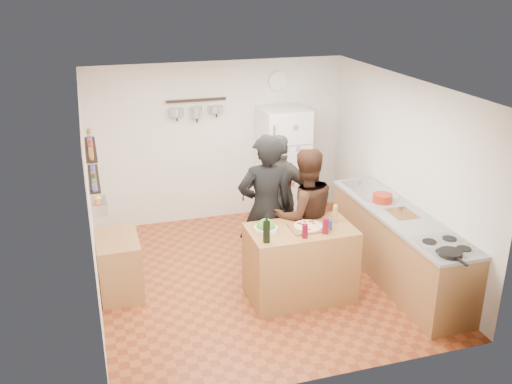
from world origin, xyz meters
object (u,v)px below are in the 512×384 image
object	(u,v)px
wine_bottle	(267,232)
person_center	(304,216)
salt_canister	(329,225)
person_left	(266,209)
salad_bowl	(266,229)
side_table	(119,265)
person_back	(279,198)
pepper_mill	(335,215)
skillet	(450,253)
wall_clock	(278,81)
counter_run	(398,247)
prep_island	(300,263)
red_bowl	(382,198)
fridge	(283,164)

from	to	relation	value
wine_bottle	person_center	xyz separation A→B (m)	(0.71, 0.64, -0.16)
salt_canister	person_left	distance (m)	0.87
salad_bowl	side_table	size ratio (longest dim) A/B	0.34
person_left	side_table	xyz separation A→B (m)	(-1.82, 0.21, -0.60)
person_back	wine_bottle	bearing A→B (deg)	93.05
person_left	person_center	size ratio (longest dim) A/B	1.11
pepper_mill	skillet	size ratio (longest dim) A/B	0.72
skillet	wall_clock	bearing A→B (deg)	99.72
salt_canister	counter_run	size ratio (longest dim) A/B	0.05
pepper_mill	salt_canister	bearing A→B (deg)	-131.42
prep_island	wall_clock	xyz separation A→B (m)	(0.61, 2.68, 1.69)
red_bowl	fridge	size ratio (longest dim) A/B	0.14
salt_canister	counter_run	distance (m)	1.19
person_back	wall_clock	xyz separation A→B (m)	(0.51, 1.62, 1.27)
fridge	pepper_mill	bearing A→B (deg)	-93.91
wall_clock	salt_canister	bearing A→B (deg)	-96.26
pepper_mill	person_center	world-z (taller)	person_center
prep_island	salt_canister	size ratio (longest dim) A/B	10.19
salad_bowl	counter_run	bearing A→B (deg)	0.02
prep_island	pepper_mill	bearing A→B (deg)	6.34
salt_canister	person_back	xyz separation A→B (m)	(-0.20, 1.18, -0.09)
person_left	person_center	distance (m)	0.50
prep_island	person_center	size ratio (longest dim) A/B	0.72
wall_clock	side_table	xyz separation A→B (m)	(-2.69, -1.93, -1.78)
wine_bottle	skillet	xyz separation A→B (m)	(1.76, -0.89, -0.09)
prep_island	skillet	bearing A→B (deg)	-41.53
salt_canister	counter_run	xyz separation A→B (m)	(1.06, 0.17, -0.52)
skillet	wall_clock	world-z (taller)	wall_clock
person_center	side_table	distance (m)	2.37
wine_bottle	skillet	distance (m)	1.97
person_center	counter_run	bearing A→B (deg)	160.86
wine_bottle	pepper_mill	world-z (taller)	wine_bottle
salad_bowl	red_bowl	distance (m)	1.77
person_left	wall_clock	xyz separation A→B (m)	(0.87, 2.14, 1.18)
skillet	person_center	bearing A→B (deg)	124.38
prep_island	skillet	distance (m)	1.75
pepper_mill	side_table	distance (m)	2.70
salt_canister	person_center	xyz separation A→B (m)	(-0.09, 0.54, -0.10)
person_left	side_table	size ratio (longest dim) A/B	2.42
skillet	red_bowl	world-z (taller)	red_bowl
fridge	wall_clock	size ratio (longest dim) A/B	6.00
person_center	red_bowl	size ratio (longest dim) A/B	6.83
wine_bottle	salt_canister	bearing A→B (deg)	7.13
salt_canister	red_bowl	xyz separation A→B (m)	(1.01, 0.57, 0.00)
person_left	fridge	xyz separation A→B (m)	(0.87, 1.81, -0.07)
prep_island	salt_canister	xyz separation A→B (m)	(0.30, -0.12, 0.52)
salad_bowl	skillet	size ratio (longest dim) A/B	1.07
wine_bottle	wall_clock	xyz separation A→B (m)	(1.11, 2.90, 1.12)
wine_bottle	counter_run	size ratio (longest dim) A/B	0.09
person_left	wall_clock	distance (m)	2.60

